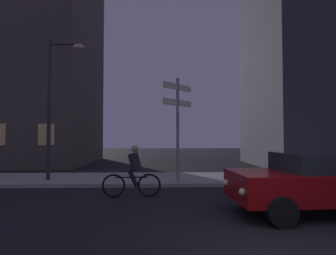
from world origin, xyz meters
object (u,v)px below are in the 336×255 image
street_lamp (54,97)px  car_far_oncoming (321,181)px  signpost (178,119)px  cyclist (133,173)px

street_lamp → car_far_oncoming: size_ratio=1.29×
signpost → cyclist: (-1.51, -1.97, -1.83)m
car_far_oncoming → cyclist: 5.13m
signpost → street_lamp: size_ratio=0.71×
signpost → car_far_oncoming: 5.37m
car_far_oncoming → cyclist: (-4.75, 1.92, -0.05)m
signpost → street_lamp: (-5.02, 0.60, 0.93)m
street_lamp → cyclist: street_lamp is taller
signpost → cyclist: signpost is taller
street_lamp → cyclist: (3.51, -2.56, -2.76)m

